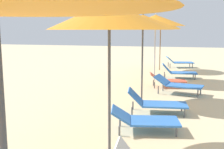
{
  "coord_description": "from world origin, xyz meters",
  "views": [
    {
      "loc": [
        1.0,
        5.5,
        2.15
      ],
      "look_at": [
        -0.31,
        10.59,
        1.29
      ],
      "focal_mm": 44.83,
      "sensor_mm": 36.0,
      "label": 1
    }
  ],
  "objects_px": {
    "umbrella_sixth": "(156,20)",
    "lounger_sixth_shoreside": "(178,71)",
    "lounger_fifth_inland": "(156,102)",
    "lounger_sixth_inland": "(167,80)",
    "lounger_fifth_shoreside": "(178,84)",
    "umbrella_farthest": "(161,24)",
    "umbrella_fifth": "(143,22)",
    "lounger_farthest_shoreside": "(179,62)",
    "umbrella_fourth": "(109,16)",
    "lounger_fourth_shoreside": "(144,119)"
  },
  "relations": [
    {
      "from": "lounger_sixth_inland",
      "to": "lounger_farthest_shoreside",
      "type": "distance_m",
      "value": 5.64
    },
    {
      "from": "lounger_fifth_inland",
      "to": "lounger_fourth_shoreside",
      "type": "bearing_deg",
      "value": -102.29
    },
    {
      "from": "umbrella_fourth",
      "to": "lounger_fifth_inland",
      "type": "relative_size",
      "value": 1.68
    },
    {
      "from": "umbrella_fourth",
      "to": "lounger_fifth_inland",
      "type": "height_order",
      "value": "umbrella_fourth"
    },
    {
      "from": "lounger_fifth_inland",
      "to": "umbrella_farthest",
      "type": "distance_m",
      "value": 8.05
    },
    {
      "from": "lounger_sixth_shoreside",
      "to": "lounger_fifth_inland",
      "type": "bearing_deg",
      "value": -100.55
    },
    {
      "from": "lounger_fourth_shoreside",
      "to": "lounger_sixth_inland",
      "type": "distance_m",
      "value": 4.74
    },
    {
      "from": "umbrella_fifth",
      "to": "lounger_farthest_shoreside",
      "type": "xyz_separation_m",
      "value": [
        0.95,
        7.87,
        -2.01
      ]
    },
    {
      "from": "lounger_fifth_inland",
      "to": "lounger_farthest_shoreside",
      "type": "relative_size",
      "value": 0.99
    },
    {
      "from": "lounger_sixth_inland",
      "to": "umbrella_farthest",
      "type": "xyz_separation_m",
      "value": [
        -0.65,
        4.37,
        2.1
      ]
    },
    {
      "from": "lounger_fifth_shoreside",
      "to": "umbrella_sixth",
      "type": "bearing_deg",
      "value": 126.4
    },
    {
      "from": "lounger_fifth_shoreside",
      "to": "lounger_fifth_inland",
      "type": "xyz_separation_m",
      "value": [
        -0.5,
        -2.34,
        -0.04
      ]
    },
    {
      "from": "lounger_fourth_shoreside",
      "to": "lounger_fifth_shoreside",
      "type": "distance_m",
      "value": 3.75
    },
    {
      "from": "umbrella_fourth",
      "to": "lounger_fifth_inland",
      "type": "distance_m",
      "value": 3.25
    },
    {
      "from": "lounger_sixth_shoreside",
      "to": "lounger_sixth_inland",
      "type": "bearing_deg",
      "value": -105.56
    },
    {
      "from": "lounger_fifth_inland",
      "to": "lounger_sixth_inland",
      "type": "relative_size",
      "value": 1.13
    },
    {
      "from": "umbrella_farthest",
      "to": "umbrella_fifth",
      "type": "bearing_deg",
      "value": -89.72
    },
    {
      "from": "umbrella_fifth",
      "to": "umbrella_farthest",
      "type": "bearing_deg",
      "value": 90.28
    },
    {
      "from": "lounger_fifth_inland",
      "to": "lounger_farthest_shoreside",
      "type": "bearing_deg",
      "value": 79.49
    },
    {
      "from": "lounger_fifth_inland",
      "to": "lounger_sixth_inland",
      "type": "xyz_separation_m",
      "value": [
        0.09,
        3.38,
        -0.01
      ]
    },
    {
      "from": "lounger_sixth_inland",
      "to": "umbrella_farthest",
      "type": "relative_size",
      "value": 0.52
    },
    {
      "from": "lounger_sixth_shoreside",
      "to": "lounger_farthest_shoreside",
      "type": "height_order",
      "value": "lounger_sixth_shoreside"
    },
    {
      "from": "umbrella_sixth",
      "to": "umbrella_farthest",
      "type": "bearing_deg",
      "value": 90.95
    },
    {
      "from": "umbrella_fifth",
      "to": "lounger_farthest_shoreside",
      "type": "distance_m",
      "value": 8.18
    },
    {
      "from": "umbrella_fifth",
      "to": "lounger_sixth_shoreside",
      "type": "height_order",
      "value": "umbrella_fifth"
    },
    {
      "from": "lounger_fourth_shoreside",
      "to": "umbrella_fifth",
      "type": "height_order",
      "value": "umbrella_fifth"
    },
    {
      "from": "lounger_sixth_inland",
      "to": "lounger_farthest_shoreside",
      "type": "relative_size",
      "value": 0.88
    },
    {
      "from": "umbrella_fourth",
      "to": "lounger_fourth_shoreside",
      "type": "bearing_deg",
      "value": 66.2
    },
    {
      "from": "umbrella_fifth",
      "to": "umbrella_fourth",
      "type": "bearing_deg",
      "value": -90.81
    },
    {
      "from": "umbrella_fifth",
      "to": "lounger_fifth_inland",
      "type": "distance_m",
      "value": 2.4
    },
    {
      "from": "umbrella_fourth",
      "to": "lounger_fourth_shoreside",
      "type": "distance_m",
      "value": 2.4
    },
    {
      "from": "lounger_sixth_shoreside",
      "to": "lounger_fifth_shoreside",
      "type": "bearing_deg",
      "value": -94.96
    },
    {
      "from": "lounger_fifth_inland",
      "to": "lounger_sixth_inland",
      "type": "distance_m",
      "value": 3.38
    },
    {
      "from": "lounger_fourth_shoreside",
      "to": "lounger_farthest_shoreside",
      "type": "bearing_deg",
      "value": 75.46
    },
    {
      "from": "lounger_sixth_shoreside",
      "to": "lounger_sixth_inland",
      "type": "distance_m",
      "value": 2.12
    },
    {
      "from": "lounger_sixth_shoreside",
      "to": "umbrella_farthest",
      "type": "distance_m",
      "value": 3.25
    },
    {
      "from": "lounger_farthest_shoreside",
      "to": "umbrella_farthest",
      "type": "bearing_deg",
      "value": -141.17
    },
    {
      "from": "lounger_fifth_shoreside",
      "to": "umbrella_farthest",
      "type": "distance_m",
      "value": 5.88
    },
    {
      "from": "lounger_sixth_shoreside",
      "to": "lounger_sixth_inland",
      "type": "height_order",
      "value": "lounger_sixth_shoreside"
    },
    {
      "from": "lounger_fifth_inland",
      "to": "umbrella_sixth",
      "type": "relative_size",
      "value": 0.57
    },
    {
      "from": "umbrella_fifth",
      "to": "lounger_sixth_shoreside",
      "type": "distance_m",
      "value": 4.89
    },
    {
      "from": "lounger_fifth_inland",
      "to": "umbrella_farthest",
      "type": "bearing_deg",
      "value": 86.32
    },
    {
      "from": "umbrella_fifth",
      "to": "lounger_fifth_shoreside",
      "type": "height_order",
      "value": "umbrella_fifth"
    },
    {
      "from": "lounger_fifth_shoreside",
      "to": "umbrella_sixth",
      "type": "height_order",
      "value": "umbrella_sixth"
    },
    {
      "from": "lounger_sixth_shoreside",
      "to": "umbrella_farthest",
      "type": "height_order",
      "value": "umbrella_farthest"
    },
    {
      "from": "umbrella_sixth",
      "to": "lounger_sixth_shoreside",
      "type": "bearing_deg",
      "value": 43.97
    },
    {
      "from": "umbrella_fifth",
      "to": "lounger_fourth_shoreside",
      "type": "bearing_deg",
      "value": -80.36
    },
    {
      "from": "lounger_fifth_inland",
      "to": "lounger_sixth_inland",
      "type": "bearing_deg",
      "value": 80.62
    },
    {
      "from": "umbrella_sixth",
      "to": "lounger_sixth_shoreside",
      "type": "relative_size",
      "value": 1.8
    },
    {
      "from": "umbrella_fifth",
      "to": "lounger_fifth_inland",
      "type": "xyz_separation_m",
      "value": [
        0.53,
        -1.14,
        -2.05
      ]
    }
  ]
}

